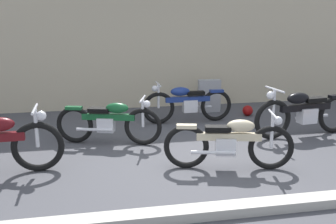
{
  "coord_description": "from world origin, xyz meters",
  "views": [
    {
      "loc": [
        -1.4,
        -5.34,
        2.24
      ],
      "look_at": [
        -0.15,
        1.21,
        0.55
      ],
      "focal_mm": 40.45,
      "sensor_mm": 36.0,
      "label": 1
    }
  ],
  "objects_px": {
    "stone_marker": "(209,96)",
    "motorcycle_cream": "(230,142)",
    "motorcycle_green": "(109,122)",
    "helmet": "(248,111)",
    "motorcycle_black": "(304,112)",
    "motorcycle_blue": "(187,103)"
  },
  "relations": [
    {
      "from": "motorcycle_green",
      "to": "helmet",
      "type": "bearing_deg",
      "value": 40.18
    },
    {
      "from": "motorcycle_black",
      "to": "motorcycle_cream",
      "type": "distance_m",
      "value": 2.33
    },
    {
      "from": "stone_marker",
      "to": "motorcycle_black",
      "type": "distance_m",
      "value": 2.5
    },
    {
      "from": "motorcycle_green",
      "to": "motorcycle_cream",
      "type": "xyz_separation_m",
      "value": [
        1.72,
        -1.5,
        0.0
      ]
    },
    {
      "from": "motorcycle_cream",
      "to": "motorcycle_blue",
      "type": "bearing_deg",
      "value": 103.52
    },
    {
      "from": "stone_marker",
      "to": "motorcycle_green",
      "type": "distance_m",
      "value": 3.14
    },
    {
      "from": "stone_marker",
      "to": "motorcycle_black",
      "type": "bearing_deg",
      "value": -60.77
    },
    {
      "from": "stone_marker",
      "to": "motorcycle_cream",
      "type": "height_order",
      "value": "motorcycle_cream"
    },
    {
      "from": "motorcycle_black",
      "to": "motorcycle_green",
      "type": "bearing_deg",
      "value": -10.14
    },
    {
      "from": "stone_marker",
      "to": "motorcycle_cream",
      "type": "bearing_deg",
      "value": -101.86
    },
    {
      "from": "helmet",
      "to": "motorcycle_blue",
      "type": "xyz_separation_m",
      "value": [
        -1.52,
        -0.29,
        0.3
      ]
    },
    {
      "from": "helmet",
      "to": "stone_marker",
      "type": "bearing_deg",
      "value": 145.09
    },
    {
      "from": "motorcycle_green",
      "to": "motorcycle_blue",
      "type": "bearing_deg",
      "value": 50.09
    },
    {
      "from": "motorcycle_green",
      "to": "motorcycle_cream",
      "type": "relative_size",
      "value": 0.98
    },
    {
      "from": "helmet",
      "to": "motorcycle_cream",
      "type": "relative_size",
      "value": 0.13
    },
    {
      "from": "helmet",
      "to": "motorcycle_black",
      "type": "distance_m",
      "value": 1.74
    },
    {
      "from": "motorcycle_blue",
      "to": "motorcycle_cream",
      "type": "xyz_separation_m",
      "value": [
        0.02,
        -2.64,
        -0.01
      ]
    },
    {
      "from": "motorcycle_cream",
      "to": "motorcycle_green",
      "type": "bearing_deg",
      "value": 151.99
    },
    {
      "from": "helmet",
      "to": "motorcycle_cream",
      "type": "distance_m",
      "value": 3.3
    },
    {
      "from": "helmet",
      "to": "motorcycle_blue",
      "type": "height_order",
      "value": "motorcycle_blue"
    },
    {
      "from": "stone_marker",
      "to": "motorcycle_green",
      "type": "height_order",
      "value": "motorcycle_green"
    },
    {
      "from": "motorcycle_black",
      "to": "motorcycle_cream",
      "type": "relative_size",
      "value": 1.13
    }
  ]
}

